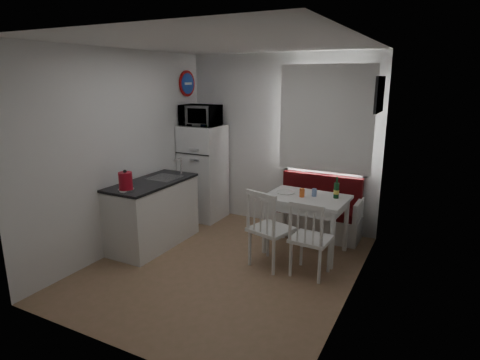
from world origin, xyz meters
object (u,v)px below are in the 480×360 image
at_px(dining_table, 307,203).
at_px(wine_bottle, 337,187).
at_px(microwave, 200,115).
at_px(kitchen_counter, 154,213).
at_px(bench, 317,216).
at_px(kettle, 126,181).
at_px(chair_left, 268,222).
at_px(chair_right, 309,232).
at_px(fridge, 203,173).

relative_size(dining_table, wine_bottle, 3.77).
distance_m(microwave, wine_bottle, 2.42).
bearing_deg(kitchen_counter, bench, 35.51).
bearing_deg(kettle, kitchen_counter, 95.28).
bearing_deg(chair_left, bench, 96.16).
relative_size(dining_table, chair_right, 2.14).
bearing_deg(chair_right, chair_left, -176.17).
xyz_separation_m(chair_left, chair_right, (0.50, 0.01, -0.04)).
relative_size(kitchen_counter, wine_bottle, 4.73).
relative_size(fridge, wine_bottle, 5.43).
height_order(kettle, wine_bottle, kettle).
height_order(dining_table, wine_bottle, wine_bottle).
xyz_separation_m(bench, wine_bottle, (0.38, -0.54, 0.61)).
bearing_deg(wine_bottle, bench, 125.16).
height_order(chair_right, kettle, kettle).
bearing_deg(fridge, microwave, -90.00).
bearing_deg(wine_bottle, kitchen_counter, -160.39).
height_order(kitchen_counter, wine_bottle, kitchen_counter).
xyz_separation_m(microwave, kettle, (0.03, -1.73, -0.65)).
distance_m(kitchen_counter, fridge, 1.28).
bearing_deg(dining_table, microwave, 168.45).
relative_size(bench, chair_left, 2.21).
height_order(fridge, wine_bottle, fridge).
relative_size(dining_table, kettle, 4.02).
distance_m(dining_table, wine_bottle, 0.43).
relative_size(bench, microwave, 2.12).
xyz_separation_m(bench, chair_left, (-0.22, -1.31, 0.31)).
bearing_deg(bench, chair_left, -99.46).
xyz_separation_m(chair_left, wine_bottle, (0.60, 0.77, 0.30)).
xyz_separation_m(kitchen_counter, wine_bottle, (2.28, 0.81, 0.45)).
height_order(chair_left, wine_bottle, wine_bottle).
xyz_separation_m(microwave, wine_bottle, (2.26, -0.38, -0.77)).
bearing_deg(kitchen_counter, chair_right, 1.24).
relative_size(fridge, kettle, 5.79).
xyz_separation_m(chair_right, kettle, (-2.13, -0.58, 0.47)).
bearing_deg(microwave, dining_table, -14.21).
distance_m(bench, wine_bottle, 0.90).
xyz_separation_m(fridge, wine_bottle, (2.26, -0.43, 0.15)).
relative_size(bench, wine_bottle, 4.40).
bearing_deg(dining_table, kitchen_counter, -157.08).
bearing_deg(bench, kettle, -134.35).
bearing_deg(kitchen_counter, wine_bottle, 19.61).
xyz_separation_m(kitchen_counter, kettle, (0.05, -0.54, 0.58)).
relative_size(bench, fridge, 0.81).
distance_m(kitchen_counter, dining_table, 2.07).
height_order(fridge, microwave, microwave).
height_order(chair_left, chair_right, chair_left).
xyz_separation_m(kitchen_counter, microwave, (0.02, 1.19, 1.22)).
bearing_deg(kitchen_counter, dining_table, 20.26).
distance_m(kitchen_counter, chair_right, 2.18).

